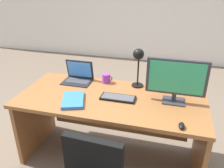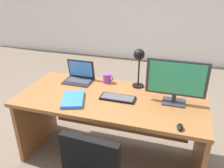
{
  "view_description": "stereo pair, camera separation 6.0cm",
  "coord_description": "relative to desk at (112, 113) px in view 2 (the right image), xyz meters",
  "views": [
    {
      "loc": [
        0.52,
        -1.87,
        1.8
      ],
      "look_at": [
        0.0,
        0.04,
        0.86
      ],
      "focal_mm": 37.17,
      "sensor_mm": 36.0,
      "label": 1
    },
    {
      "loc": [
        0.58,
        -1.85,
        1.8
      ],
      "look_at": [
        0.0,
        0.04,
        0.86
      ],
      "focal_mm": 37.17,
      "sensor_mm": 36.0,
      "label": 2
    }
  ],
  "objects": [
    {
      "name": "ground",
      "position": [
        0.0,
        1.45,
        -0.53
      ],
      "size": [
        12.0,
        12.0,
        0.0
      ],
      "primitive_type": "plane",
      "color": "#6B5B4C"
    },
    {
      "name": "desk",
      "position": [
        0.0,
        0.0,
        0.0
      ],
      "size": [
        1.78,
        0.8,
        0.74
      ],
      "color": "brown",
      "rests_on": "ground"
    },
    {
      "name": "monitor",
      "position": [
        0.58,
        0.01,
        0.44
      ],
      "size": [
        0.52,
        0.16,
        0.41
      ],
      "color": "#2D2D33",
      "rests_on": "desk"
    },
    {
      "name": "laptop",
      "position": [
        -0.44,
        0.23,
        0.28
      ],
      "size": [
        0.3,
        0.23,
        0.22
      ],
      "color": "black",
      "rests_on": "desk"
    },
    {
      "name": "keyboard",
      "position": [
        0.07,
        -0.07,
        0.22
      ],
      "size": [
        0.33,
        0.14,
        0.02
      ],
      "color": "black",
      "rests_on": "desk"
    },
    {
      "name": "mouse",
      "position": [
        0.65,
        -0.38,
        0.23
      ],
      "size": [
        0.05,
        0.08,
        0.04
      ],
      "color": "black",
      "rests_on": "desk"
    },
    {
      "name": "desk_lamp",
      "position": [
        0.2,
        0.23,
        0.51
      ],
      "size": [
        0.12,
        0.15,
        0.41
      ],
      "color": "black",
      "rests_on": "desk"
    },
    {
      "name": "book",
      "position": [
        -0.31,
        -0.22,
        0.22
      ],
      "size": [
        0.28,
        0.35,
        0.03
      ],
      "color": "blue",
      "rests_on": "desk"
    },
    {
      "name": "coffee_mug",
      "position": [
        -0.14,
        0.25,
        0.26
      ],
      "size": [
        0.11,
        0.09,
        0.1
      ],
      "color": "purple",
      "rests_on": "desk"
    }
  ]
}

